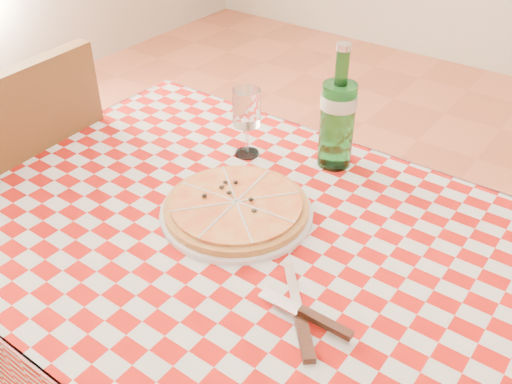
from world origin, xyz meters
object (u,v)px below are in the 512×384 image
dining_table (247,270)px  pizza_plate (236,206)px  chair_far (23,203)px  wine_glass (247,123)px  water_bottle (338,107)px

dining_table → pizza_plate: size_ratio=3.75×
pizza_plate → chair_far: bearing=-171.2°
dining_table → wine_glass: wine_glass is taller
pizza_plate → water_bottle: water_bottle is taller
dining_table → pizza_plate: pizza_plate is taller
chair_far → water_bottle: size_ratio=3.30×
wine_glass → water_bottle: bearing=24.9°
chair_far → water_bottle: bearing=-155.5°
chair_far → water_bottle: water_bottle is taller
dining_table → chair_far: chair_far is taller
water_bottle → wine_glass: water_bottle is taller
water_bottle → wine_glass: 0.22m
water_bottle → wine_glass: size_ratio=1.73×
dining_table → pizza_plate: (-0.05, 0.04, 0.12)m
dining_table → water_bottle: water_bottle is taller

